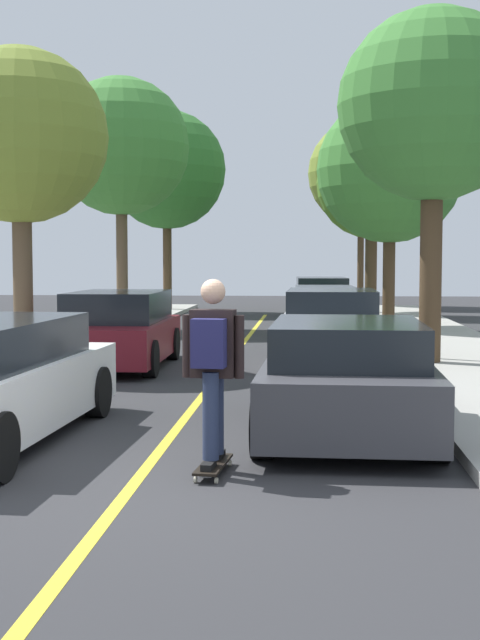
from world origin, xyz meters
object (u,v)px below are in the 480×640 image
at_px(street_tree_left_far, 167,170).
at_px(skateboarder, 212,360).
at_px(parked_car_left_near, 118,330).
at_px(parked_car_right_far, 325,310).
at_px(street_tree_right_near, 390,170).
at_px(street_tree_right_farthest, 361,174).
at_px(street_tree_left_nearest, 20,137).
at_px(skateboard, 213,465).
at_px(parked_car_right_near, 331,328).
at_px(street_tree_right_nearest, 433,107).
at_px(street_tree_right_far, 372,184).
at_px(streetlamp, 427,204).
at_px(street_tree_left_near, 121,147).
at_px(parked_car_right_nearest, 347,379).
at_px(parked_car_right_farthest, 321,298).

height_order(street_tree_left_far, skateboarder, street_tree_left_far).
xyz_separation_m(parked_car_left_near, parked_car_right_far, (3.96, 7.29, -0.05)).
distance_m(street_tree_right_near, street_tree_right_farthest, 13.02).
xyz_separation_m(parked_car_left_near, street_tree_left_nearest, (-1.75, -0.08, 3.53)).
bearing_deg(skateboard, parked_car_right_near, 81.34).
bearing_deg(street_tree_right_nearest, skateboard, -111.17).
height_order(street_tree_right_nearest, skateboard, street_tree_right_nearest).
xyz_separation_m(street_tree_right_nearest, street_tree_right_far, (-0.00, 14.92, -0.05)).
bearing_deg(streetlamp, parked_car_left_near, -172.84).
bearing_deg(streetlamp, street_tree_right_far, 90.00).
bearing_deg(skateboarder, parked_car_right_near, 81.36).
distance_m(parked_car_right_near, streetlamp, 2.92).
bearing_deg(street_tree_right_far, street_tree_right_nearest, -90.00).
distance_m(street_tree_left_near, street_tree_right_near, 7.50).
height_order(parked_car_right_nearest, skateboarder, skateboarder).
bearing_deg(skateboard, parked_car_right_nearest, 55.36).
distance_m(parked_car_right_near, street_tree_right_far, 14.84).
height_order(street_tree_right_far, streetlamp, street_tree_right_far).
bearing_deg(street_tree_right_far, street_tree_left_near, -138.92).
relative_size(street_tree_right_near, skateboarder, 3.67).
relative_size(parked_car_right_far, street_tree_left_far, 0.57).
bearing_deg(street_tree_right_near, parked_car_right_near, -103.34).
relative_size(parked_car_left_near, street_tree_right_near, 0.65).
relative_size(parked_car_left_near, parked_car_right_near, 0.92).
bearing_deg(street_tree_right_nearest, parked_car_right_near, 157.75).
bearing_deg(streetlamp, street_tree_left_nearest, -173.91).
bearing_deg(skateboard, street_tree_right_nearest, 68.83).
xyz_separation_m(parked_car_right_near, street_tree_right_nearest, (1.75, -0.72, 4.00)).
height_order(parked_car_right_near, skateboarder, skateboarder).
relative_size(parked_car_left_near, street_tree_right_far, 0.63).
bearing_deg(parked_car_left_near, street_tree_right_nearest, 0.76).
bearing_deg(street_tree_right_near, parked_car_right_nearest, -97.08).
height_order(street_tree_right_near, streetlamp, street_tree_right_near).
bearing_deg(street_tree_left_far, street_tree_right_farthest, 32.41).
height_order(street_tree_right_far, street_tree_right_farthest, street_tree_right_farthest).
height_order(parked_car_right_farthest, street_tree_left_far, street_tree_left_far).
height_order(skateboard, skateboarder, skateboarder).
xyz_separation_m(parked_car_right_farthest, street_tree_right_farthest, (1.75, 7.45, 4.89)).
relative_size(parked_car_right_near, skateboarder, 2.59).
bearing_deg(parked_car_right_nearest, parked_car_right_near, 89.99).
bearing_deg(streetlamp, street_tree_left_near, 133.82).
distance_m(skateboard, skateboarder, 0.98).
xyz_separation_m(parked_car_right_far, skateboarder, (-1.32, -15.16, 0.43)).
bearing_deg(street_tree_left_far, parked_car_right_near, -69.91).
bearing_deg(street_tree_left_far, street_tree_left_nearest, -90.00).
distance_m(parked_car_right_nearest, parked_car_right_far, 13.23).
xyz_separation_m(street_tree_left_near, streetlamp, (7.46, -7.77, -2.11)).
height_order(parked_car_left_near, parked_car_right_far, parked_car_left_near).
xyz_separation_m(street_tree_right_near, streetlamp, (-0.00, -7.45, -1.38)).
xyz_separation_m(parked_car_right_nearest, parked_car_right_near, (0.00, 6.73, 0.04)).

